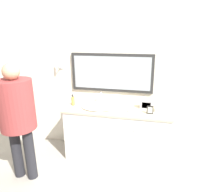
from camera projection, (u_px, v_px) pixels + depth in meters
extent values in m
plane|color=#9E998E|center=(114.00, 167.00, 3.05)|extent=(14.00, 14.00, 0.00)
cube|color=silver|center=(122.00, 77.00, 3.24)|extent=(8.00, 0.06, 2.55)
cube|color=#282828|center=(112.00, 73.00, 3.21)|extent=(1.34, 0.04, 0.62)
cube|color=#9EA8B2|center=(111.00, 73.00, 3.19)|extent=(1.25, 0.01, 0.53)
cylinder|color=silver|center=(61.00, 66.00, 3.37)|extent=(0.09, 0.01, 0.09)
cylinder|color=silver|center=(60.00, 67.00, 3.32)|extent=(0.02, 0.10, 0.02)
cylinder|color=white|center=(58.00, 63.00, 3.25)|extent=(0.02, 0.02, 0.14)
cube|color=white|center=(118.00, 134.00, 3.21)|extent=(1.60, 0.54, 0.81)
cube|color=beige|center=(118.00, 110.00, 3.08)|extent=(1.65, 0.57, 0.03)
sphere|color=silver|center=(95.00, 127.00, 2.94)|extent=(0.02, 0.02, 0.02)
sphere|color=silver|center=(134.00, 131.00, 2.82)|extent=(0.02, 0.02, 0.02)
ellipsoid|color=white|center=(98.00, 107.00, 3.11)|extent=(0.52, 0.38, 0.03)
cylinder|color=silver|center=(102.00, 103.00, 3.31)|extent=(0.06, 0.06, 0.03)
cylinder|color=silver|center=(101.00, 97.00, 3.28)|extent=(0.02, 0.02, 0.16)
cylinder|color=silver|center=(101.00, 93.00, 3.22)|extent=(0.02, 0.07, 0.02)
cylinder|color=white|center=(97.00, 101.00, 3.32)|extent=(0.06, 0.02, 0.02)
cylinder|color=white|center=(106.00, 102.00, 3.29)|extent=(0.06, 0.02, 0.02)
cylinder|color=gold|center=(73.00, 101.00, 3.21)|extent=(0.05, 0.05, 0.14)
cylinder|color=black|center=(73.00, 96.00, 3.19)|extent=(0.02, 0.02, 0.04)
cube|color=black|center=(72.00, 95.00, 3.17)|extent=(0.02, 0.03, 0.01)
cube|color=#BCBCC1|center=(146.00, 104.00, 3.08)|extent=(0.18, 0.12, 0.13)
cube|color=black|center=(146.00, 105.00, 3.03)|extent=(0.13, 0.01, 0.09)
cube|color=black|center=(150.00, 110.00, 2.86)|extent=(0.09, 0.01, 0.12)
cube|color=beige|center=(150.00, 110.00, 2.86)|extent=(0.07, 0.00, 0.09)
cube|color=silver|center=(161.00, 110.00, 2.98)|extent=(0.18, 0.13, 0.05)
cube|color=white|center=(134.00, 111.00, 2.93)|extent=(0.16, 0.10, 0.04)
cylinder|color=#232328|center=(17.00, 152.00, 2.77)|extent=(0.14, 0.14, 0.75)
cylinder|color=#232328|center=(30.00, 154.00, 2.73)|extent=(0.14, 0.14, 0.75)
cylinder|color=#933838|center=(16.00, 105.00, 2.54)|extent=(0.45, 0.45, 0.66)
sphere|color=tan|center=(11.00, 71.00, 2.41)|extent=(0.21, 0.21, 0.21)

